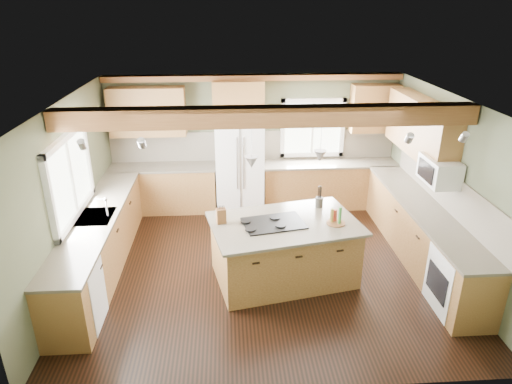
{
  "coord_description": "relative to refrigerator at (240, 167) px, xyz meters",
  "views": [
    {
      "loc": [
        -0.53,
        -6.15,
        3.88
      ],
      "look_at": [
        -0.1,
        0.3,
        1.14
      ],
      "focal_mm": 32.0,
      "sensor_mm": 36.0,
      "label": 1
    }
  ],
  "objects": [
    {
      "name": "base_cab_left",
      "position": [
        -2.2,
        -2.07,
        -0.46
      ],
      "size": [
        0.6,
        3.7,
        0.88
      ],
      "primitive_type": "cube",
      "color": "brown",
      "rests_on": "floor"
    },
    {
      "name": "floor",
      "position": [
        0.3,
        -2.12,
        -0.9
      ],
      "size": [
        5.6,
        5.6,
        0.0
      ],
      "primitive_type": "plane",
      "color": "black",
      "rests_on": "ground"
    },
    {
      "name": "counter_back_left",
      "position": [
        -1.49,
        0.08,
        0.0
      ],
      "size": [
        2.06,
        0.64,
        0.04
      ],
      "primitive_type": "cube",
      "color": "#433B31",
      "rests_on": "base_cab_back_left"
    },
    {
      "name": "window_left",
      "position": [
        -2.48,
        -2.07,
        0.65
      ],
      "size": [
        0.04,
        1.6,
        1.05
      ],
      "primitive_type": "cube",
      "color": "white",
      "rests_on": "wall_left"
    },
    {
      "name": "cooktop",
      "position": [
        0.41,
        -2.49,
        0.03
      ],
      "size": [
        0.95,
        0.73,
        0.02
      ],
      "primitive_type": "cube",
      "rotation": [
        0.0,
        0.0,
        0.2
      ],
      "color": "black",
      "rests_on": "island_top"
    },
    {
      "name": "refrigerator",
      "position": [
        0.0,
        0.0,
        0.0
      ],
      "size": [
        0.9,
        0.74,
        1.8
      ],
      "primitive_type": "cube",
      "color": "white",
      "rests_on": "floor"
    },
    {
      "name": "ceiling",
      "position": [
        0.3,
        -2.12,
        1.7
      ],
      "size": [
        5.6,
        5.6,
        0.0
      ],
      "primitive_type": "plane",
      "rotation": [
        3.14,
        0.0,
        0.0
      ],
      "color": "silver",
      "rests_on": "wall_back"
    },
    {
      "name": "counter_left",
      "position": [
        -2.2,
        -2.07,
        0.0
      ],
      "size": [
        0.64,
        3.74,
        0.04
      ],
      "primitive_type": "cube",
      "color": "#433B31",
      "rests_on": "base_cab_left"
    },
    {
      "name": "utensil_crock",
      "position": [
        1.16,
        -1.96,
        0.1
      ],
      "size": [
        0.14,
        0.14,
        0.16
      ],
      "primitive_type": "cylinder",
      "rotation": [
        0.0,
        0.0,
        0.19
      ],
      "color": "#443B37",
      "rests_on": "island_top"
    },
    {
      "name": "upper_cab_back_left",
      "position": [
        -1.69,
        0.21,
        1.05
      ],
      "size": [
        1.4,
        0.35,
        0.9
      ],
      "primitive_type": "cube",
      "color": "brown",
      "rests_on": "wall_back"
    },
    {
      "name": "base_cab_back_right",
      "position": [
        1.79,
        0.08,
        -0.46
      ],
      "size": [
        2.62,
        0.6,
        0.88
      ],
      "primitive_type": "cube",
      "color": "brown",
      "rests_on": "floor"
    },
    {
      "name": "upper_cab_over_fridge",
      "position": [
        -0.0,
        0.21,
        1.25
      ],
      "size": [
        0.96,
        0.35,
        0.7
      ],
      "primitive_type": "cube",
      "color": "brown",
      "rests_on": "wall_back"
    },
    {
      "name": "counter_right",
      "position": [
        2.8,
        -2.07,
        0.0
      ],
      "size": [
        0.64,
        3.74,
        0.04
      ],
      "primitive_type": "cube",
      "color": "#433B31",
      "rests_on": "base_cab_right"
    },
    {
      "name": "wall_left",
      "position": [
        -2.5,
        -2.12,
        0.4
      ],
      "size": [
        0.0,
        5.0,
        5.0
      ],
      "primitive_type": "plane",
      "rotation": [
        1.57,
        0.0,
        1.57
      ],
      "color": "#4A5139",
      "rests_on": "ground"
    },
    {
      "name": "dishwasher",
      "position": [
        -2.19,
        -3.37,
        -0.47
      ],
      "size": [
        0.6,
        0.6,
        0.84
      ],
      "primitive_type": "cube",
      "color": "white",
      "rests_on": "floor"
    },
    {
      "name": "ceiling_beam",
      "position": [
        0.3,
        -2.45,
        1.57
      ],
      "size": [
        5.55,
        0.26,
        0.26
      ],
      "primitive_type": "cube",
      "color": "brown",
      "rests_on": "ceiling"
    },
    {
      "name": "wall_right",
      "position": [
        3.1,
        -2.12,
        0.4
      ],
      "size": [
        0.0,
        5.0,
        5.0
      ],
      "primitive_type": "plane",
      "rotation": [
        1.57,
        0.0,
        -1.57
      ],
      "color": "#4A5139",
      "rests_on": "ground"
    },
    {
      "name": "sink",
      "position": [
        -2.2,
        -2.07,
        0.01
      ],
      "size": [
        0.5,
        0.65,
        0.03
      ],
      "primitive_type": "cube",
      "color": "#262628",
      "rests_on": "counter_left"
    },
    {
      "name": "counter_back_right",
      "position": [
        1.79,
        0.08,
        0.0
      ],
      "size": [
        2.66,
        0.64,
        0.04
      ],
      "primitive_type": "cube",
      "color": "#433B31",
      "rests_on": "base_cab_back_right"
    },
    {
      "name": "upper_cab_back_corner",
      "position": [
        2.6,
        0.21,
        1.05
      ],
      "size": [
        0.9,
        0.35,
        0.9
      ],
      "primitive_type": "cube",
      "color": "brown",
      "rests_on": "wall_back"
    },
    {
      "name": "bottle_tray",
      "position": [
        1.29,
        -2.54,
        0.14
      ],
      "size": [
        0.37,
        0.37,
        0.25
      ],
      "primitive_type": null,
      "rotation": [
        0.0,
        0.0,
        0.54
      ],
      "color": "brown",
      "rests_on": "island_top"
    },
    {
      "name": "wall_back",
      "position": [
        0.3,
        0.38,
        0.4
      ],
      "size": [
        5.6,
        0.0,
        5.6
      ],
      "primitive_type": "plane",
      "rotation": [
        1.57,
        0.0,
        0.0
      ],
      "color": "#4A5139",
      "rests_on": "ground"
    },
    {
      "name": "oven",
      "position": [
        2.79,
        -3.37,
        -0.47
      ],
      "size": [
        0.6,
        0.72,
        0.84
      ],
      "primitive_type": "cube",
      "color": "white",
      "rests_on": "floor"
    },
    {
      "name": "upper_cab_right",
      "position": [
        2.92,
        -1.22,
        1.05
      ],
      "size": [
        0.35,
        2.2,
        0.9
      ],
      "primitive_type": "cube",
      "color": "brown",
      "rests_on": "wall_right"
    },
    {
      "name": "base_cab_back_left",
      "position": [
        -1.49,
        0.08,
        -0.46
      ],
      "size": [
        2.02,
        0.6,
        0.88
      ],
      "primitive_type": "cube",
      "color": "brown",
      "rests_on": "floor"
    },
    {
      "name": "pendant_right",
      "position": [
        1.05,
        -2.35,
        0.98
      ],
      "size": [
        0.18,
        0.18,
        0.16
      ],
      "primitive_type": "cone",
      "rotation": [
        3.14,
        0.0,
        0.0
      ],
      "color": "#B2B2B7",
      "rests_on": "ceiling"
    },
    {
      "name": "window_back",
      "position": [
        1.45,
        0.36,
        0.65
      ],
      "size": [
        1.1,
        0.04,
        1.0
      ],
      "primitive_type": "cube",
      "color": "white",
      "rests_on": "wall_back"
    },
    {
      "name": "backsplash_back",
      "position": [
        0.3,
        0.36,
        0.31
      ],
      "size": [
        5.58,
        0.03,
        0.58
      ],
      "primitive_type": "cube",
      "color": "brown",
      "rests_on": "wall_back"
    },
    {
      "name": "island_top",
      "position": [
        0.57,
        -2.45,
        0.0
      ],
      "size": [
        2.32,
        1.72,
        0.04
      ],
      "primitive_type": "cube",
      "rotation": [
        0.0,
        0.0,
        0.2
      ],
      "color": "#433B31",
      "rests_on": "island"
    },
    {
      "name": "faucet",
      "position": [
        -2.02,
        -2.07,
        0.15
      ],
      "size": [
        0.02,
        0.02,
        0.28
      ],
      "primitive_type": "cylinder",
      "color": "#B2B2B7",
      "rests_on": "sink"
    },
    {
      "name": "island",
      "position": [
        0.57,
        -2.45,
        -0.46
      ],
      "size": [
        2.16,
        1.57,
        0.88
      ],
      "primitive_type": "cube",
      "rotation": [
        0.0,
        0.0,
        0.2
      ],
      "color": "brown",
      "rests_on": "floor"
    },
    {
      "name": "soffit_trim",
      "position": [
        0.3,
        0.28,
        1.64
      ],
      "size": [
        5.55,
        0.2,
        0.1
      ],
      "primitive_type": "cube",
      "color": "brown",
      "rests_on": "ceiling"
    },
    {
      "name": "pendant_left",
      "position": [
        0.09,
        -2.55,
        0.98
      ],
      "size": [
        0.18,
        0.18,
        0.16
      ],
      "primitive_type": "cone",
      "rotation": [
        3.14,
        0.0,
        0.0
      ],
      "color": "#B2B2B7",
      "rests_on": "ceiling"
    },
    {
      "name": "backsplash_right",
      "position": [
        3.08,
        -2.07,
        0.31
      ],
      "size": [
        0.03,
        3.7,
        0.58
      ],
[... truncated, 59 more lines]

